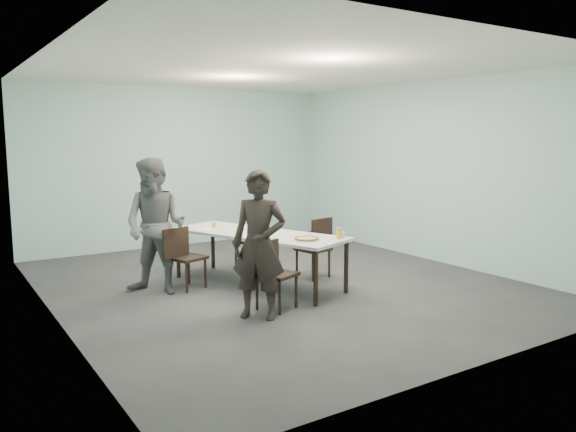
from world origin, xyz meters
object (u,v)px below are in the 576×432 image
tealight (256,232)px  pizza (307,239)px  beer_glass (339,233)px  chair_near_right (317,244)px  diner_near (259,245)px  chair_near_left (273,270)px  chair_far_right (253,236)px  amber_tumbler (214,225)px  diner_far (156,226)px  side_plate (298,235)px  water_tumbler (342,235)px  chair_far_left (183,254)px  table (258,237)px

tealight → pizza: bearing=-69.9°
beer_glass → tealight: bearing=127.3°
chair_near_right → diner_near: bearing=25.2°
chair_near_left → tealight: bearing=48.4°
chair_far_right → amber_tumbler: chair_far_right is taller
diner_near → beer_glass: 1.39m
diner_far → amber_tumbler: size_ratio=22.65×
side_plate → water_tumbler: bearing=-52.5°
chair_far_left → tealight: chair_far_left is taller
side_plate → beer_glass: (0.31, -0.49, 0.07)m
water_tumbler → pizza: bearing=165.1°
beer_glass → water_tumbler: size_ratio=1.67×
diner_near → beer_glass: bearing=57.4°
side_plate → amber_tumbler: 1.37m
table → diner_near: size_ratio=1.60×
table → side_plate: size_ratio=15.28×
chair_near_right → tealight: (-1.04, 0.00, 0.27)m
chair_near_left → diner_far: 1.80m
diner_far → water_tumbler: bearing=15.3°
chair_near_right → diner_near: size_ratio=0.51×
amber_tumbler → water_tumbler: bearing=-57.9°
diner_far → tealight: diner_far is taller
chair_near_left → water_tumbler: chair_near_left is taller
chair_far_left → diner_far: diner_far is taller
table → amber_tumbler: 0.77m
chair_far_left → side_plate: 1.59m
diner_far → water_tumbler: diner_far is taller
table → water_tumbler: (0.71, -0.99, 0.10)m
chair_far_left → pizza: size_ratio=2.56×
tealight → chair_far_right: bearing=62.8°
beer_glass → water_tumbler: beer_glass is taller
chair_near_left → pizza: bearing=-0.3°
chair_near_right → amber_tumbler: bearing=-39.9°
diner_near → beer_glass: (1.37, 0.27, -0.03)m
chair_far_left → diner_far: bearing=155.2°
chair_far_left → beer_glass: 2.14m
table → side_plate: (0.34, -0.51, 0.06)m
chair_near_left → chair_far_right: size_ratio=1.00×
pizza → water_tumbler: 0.50m
chair_far_right → beer_glass: bearing=61.6°
water_tumbler → beer_glass: bearing=-172.4°
chair_near_right → pizza: (-0.75, -0.80, 0.27)m
table → chair_near_left: chair_near_left is taller
chair_far_left → chair_near_right: same height
chair_far_left → diner_near: bearing=-99.1°
tealight → water_tumbler: bearing=-50.3°
table → beer_glass: beer_glass is taller
chair_far_right → beer_glass: (0.15, -2.05, 0.32)m
diner_near → chair_far_left: bearing=145.8°
table → tealight: tealight is taller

